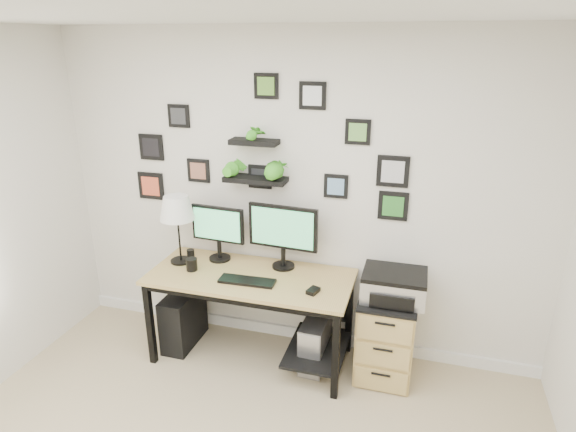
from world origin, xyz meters
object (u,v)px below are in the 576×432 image
(pc_tower_grey, at_px, (315,342))
(file_cabinet, at_px, (386,336))
(pc_tower_black, at_px, (184,318))
(printer, at_px, (394,285))
(mug, at_px, (192,264))
(monitor_left, at_px, (218,229))
(monitor_right, at_px, (283,232))
(table_lamp, at_px, (177,209))
(desk, at_px, (257,288))

(pc_tower_grey, bearing_deg, file_cabinet, 6.07)
(pc_tower_black, xyz_separation_m, printer, (1.73, 0.07, 0.54))
(mug, height_order, pc_tower_grey, mug)
(pc_tower_black, distance_m, file_cabinet, 1.71)
(pc_tower_black, bearing_deg, monitor_left, 32.63)
(monitor_right, xyz_separation_m, table_lamp, (-0.85, -0.13, 0.15))
(desk, bearing_deg, file_cabinet, 3.22)
(mug, bearing_deg, file_cabinet, 5.15)
(mug, height_order, pc_tower_black, mug)
(table_lamp, distance_m, file_cabinet, 1.92)
(monitor_left, relative_size, monitor_right, 0.82)
(monitor_right, bearing_deg, pc_tower_black, -167.69)
(monitor_left, bearing_deg, mug, -118.30)
(mug, bearing_deg, monitor_left, 61.70)
(desk, distance_m, pc_tower_black, 0.77)
(monitor_right, height_order, mug, monitor_right)
(table_lamp, bearing_deg, pc_tower_grey, -1.78)
(monitor_left, bearing_deg, desk, -22.97)
(pc_tower_black, bearing_deg, desk, 1.73)
(pc_tower_grey, bearing_deg, monitor_left, 169.46)
(monitor_right, distance_m, file_cabinet, 1.13)
(monitor_right, relative_size, table_lamp, 0.99)
(table_lamp, bearing_deg, pc_tower_black, -82.11)
(pc_tower_grey, bearing_deg, table_lamp, 178.22)
(desk, xyz_separation_m, pc_tower_black, (-0.67, -0.02, -0.39))
(file_cabinet, distance_m, printer, 0.44)
(monitor_left, height_order, table_lamp, table_lamp)
(pc_tower_grey, distance_m, printer, 0.81)
(pc_tower_grey, bearing_deg, pc_tower_black, -179.18)
(desk, bearing_deg, table_lamp, 176.91)
(table_lamp, bearing_deg, desk, -3.09)
(desk, relative_size, monitor_right, 2.81)
(monitor_left, height_order, pc_tower_black, monitor_left)
(desk, relative_size, pc_tower_black, 3.34)
(monitor_left, bearing_deg, file_cabinet, -4.22)
(monitor_right, bearing_deg, table_lamp, -171.25)
(monitor_right, distance_m, mug, 0.78)
(monitor_left, height_order, pc_tower_grey, monitor_left)
(pc_tower_grey, xyz_separation_m, file_cabinet, (0.54, 0.06, 0.13))
(pc_tower_grey, bearing_deg, desk, -179.96)
(pc_tower_black, bearing_deg, table_lamp, 98.22)
(table_lamp, relative_size, pc_tower_grey, 1.36)
(monitor_left, relative_size, file_cabinet, 0.70)
(printer, bearing_deg, pc_tower_grey, -174.42)
(table_lamp, relative_size, pc_tower_black, 1.20)
(monitor_right, xyz_separation_m, pc_tower_grey, (0.32, -0.17, -0.86))
(monitor_left, distance_m, monitor_right, 0.56)
(mug, relative_size, printer, 0.22)
(monitor_right, xyz_separation_m, file_cabinet, (0.86, -0.11, -0.73))
(monitor_right, height_order, table_lamp, table_lamp)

